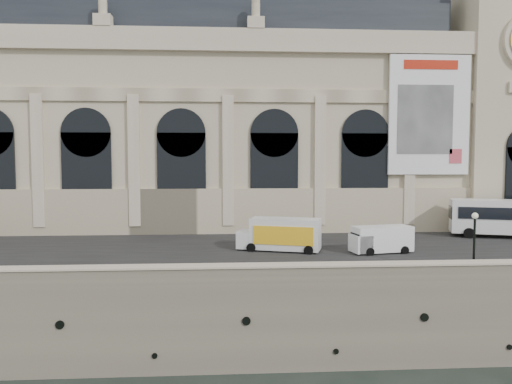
% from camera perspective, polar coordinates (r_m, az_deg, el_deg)
% --- Properties ---
extents(ground, '(260.00, 260.00, 0.00)m').
position_cam_1_polar(ground, '(35.17, -4.57, -20.10)').
color(ground, black).
rests_on(ground, ground).
extents(quay, '(160.00, 70.00, 6.00)m').
position_cam_1_polar(quay, '(68.07, -4.09, -5.66)').
color(quay, gray).
rests_on(quay, ground).
extents(street, '(160.00, 24.00, 0.06)m').
position_cam_1_polar(street, '(46.86, -4.33, -6.27)').
color(street, '#2D2D2D').
rests_on(street, quay).
extents(parapet, '(160.00, 1.40, 1.21)m').
position_cam_1_polar(parapet, '(33.62, -4.62, -9.32)').
color(parapet, gray).
rests_on(parapet, quay).
extents(museum, '(69.00, 18.70, 29.10)m').
position_cam_1_polar(museum, '(63.56, -9.66, 8.74)').
color(museum, beige).
rests_on(museum, quay).
extents(clock_pavilion, '(13.00, 14.72, 36.70)m').
position_cam_1_polar(clock_pavilion, '(69.31, 25.74, 11.08)').
color(clock_pavilion, beige).
rests_on(clock_pavilion, quay).
extents(van_c, '(5.59, 2.93, 2.37)m').
position_cam_1_polar(van_c, '(44.88, 13.84, -5.30)').
color(van_c, white).
rests_on(van_c, quay).
extents(box_truck, '(7.68, 4.43, 2.95)m').
position_cam_1_polar(box_truck, '(44.60, 2.85, -4.89)').
color(box_truck, silver).
rests_on(box_truck, quay).
extents(lamp_right, '(0.45, 0.45, 4.41)m').
position_cam_1_polar(lamp_right, '(39.11, 23.67, -5.40)').
color(lamp_right, black).
rests_on(lamp_right, quay).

